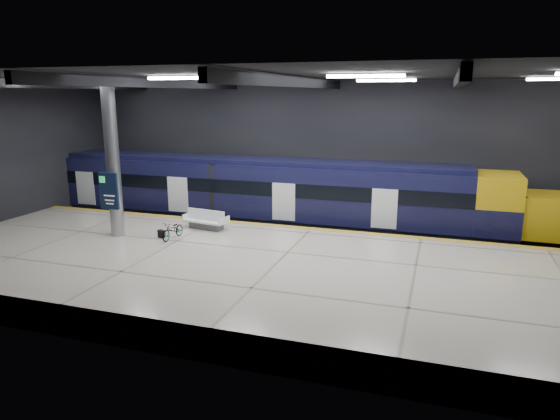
% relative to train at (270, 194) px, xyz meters
% --- Properties ---
extents(ground, '(30.00, 30.00, 0.00)m').
position_rel_train_xyz_m(ground, '(3.01, -5.50, -2.06)').
color(ground, black).
rests_on(ground, ground).
extents(room_shell, '(30.10, 16.10, 8.05)m').
position_rel_train_xyz_m(room_shell, '(3.00, -5.49, 3.66)').
color(room_shell, black).
rests_on(room_shell, ground).
extents(platform, '(30.00, 11.00, 1.10)m').
position_rel_train_xyz_m(platform, '(3.01, -8.00, -1.51)').
color(platform, beige).
rests_on(platform, ground).
extents(safety_strip, '(30.00, 0.40, 0.01)m').
position_rel_train_xyz_m(safety_strip, '(3.01, -2.75, -0.95)').
color(safety_strip, gold).
rests_on(safety_strip, platform).
extents(rails, '(30.00, 1.52, 0.16)m').
position_rel_train_xyz_m(rails, '(3.01, 0.00, -1.98)').
color(rails, gray).
rests_on(rails, ground).
extents(train, '(29.40, 2.84, 3.79)m').
position_rel_train_xyz_m(train, '(0.00, 0.00, 0.00)').
color(train, black).
rests_on(train, ground).
extents(bench, '(2.21, 1.18, 0.93)m').
position_rel_train_xyz_m(bench, '(-1.69, -4.31, -0.63)').
color(bench, '#595B60').
rests_on(bench, platform).
extents(bicycle, '(0.62, 1.56, 0.81)m').
position_rel_train_xyz_m(bicycle, '(-2.32, -6.26, -0.56)').
color(bicycle, '#99999E').
rests_on(bicycle, platform).
extents(pannier_bag, '(0.34, 0.27, 0.35)m').
position_rel_train_xyz_m(pannier_bag, '(-2.92, -6.26, -0.78)').
color(pannier_bag, black).
rests_on(pannier_bag, platform).
extents(info_column, '(0.90, 0.78, 6.90)m').
position_rel_train_xyz_m(info_column, '(-4.99, -6.52, 2.40)').
color(info_column, '#9EA0A5').
rests_on(info_column, platform).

